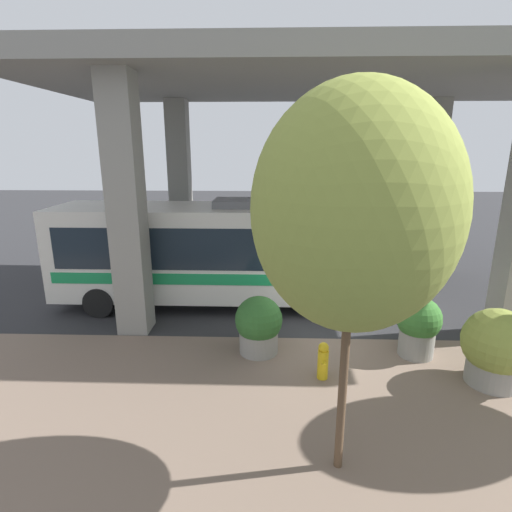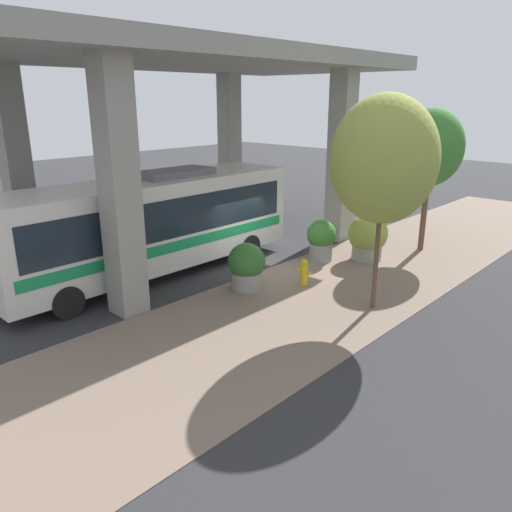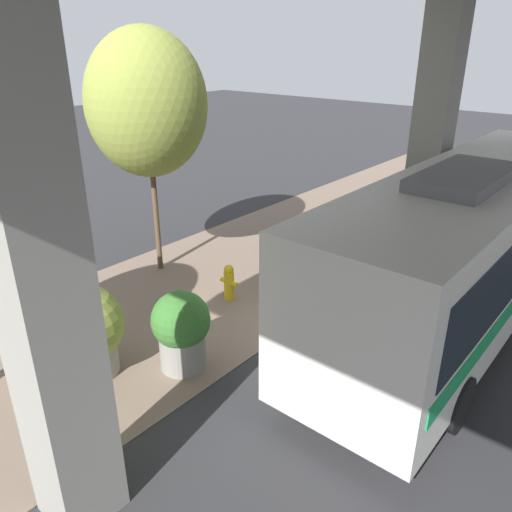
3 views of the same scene
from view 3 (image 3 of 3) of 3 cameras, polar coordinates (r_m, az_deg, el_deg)
The scene contains 8 objects.
ground_plane at distance 11.40m, azimuth 3.90°, elevation -8.53°, with size 80.00×80.00×0.00m, color #2D2D30.
sidewalk_strip at distance 13.13m, azimuth -6.70°, elevation -3.95°, with size 6.00×40.00×0.02m.
bus at distance 12.01m, azimuth 23.36°, elevation 2.00°, with size 2.82×11.44×3.73m.
fire_hydrant at distance 12.44m, azimuth -3.10°, elevation -3.02°, with size 0.54×0.26×0.96m.
planter_front at distance 9.90m, azimuth -8.53°, elevation -8.25°, with size 1.16×1.16×1.65m.
planter_middle at distance 10.15m, azimuth -19.13°, elevation -8.13°, with size 1.56×1.56×1.87m.
planter_back at distance 12.71m, azimuth 5.80°, elevation -0.89°, with size 1.27×1.27×1.60m.
street_tree_near at distance 13.30m, azimuth -12.38°, elevation 16.61°, with size 3.05×3.05×6.38m.
Camera 3 is at (5.61, -7.85, 6.07)m, focal length 35.00 mm.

